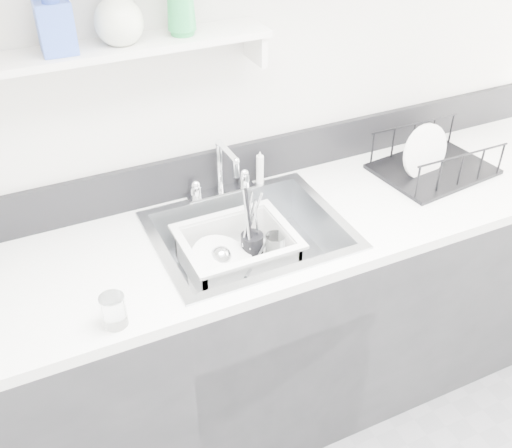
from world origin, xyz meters
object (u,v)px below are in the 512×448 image
counter_run (250,328)px  wash_tub (237,253)px  sink (250,252)px  dish_rack (436,154)px

counter_run → wash_tub: size_ratio=8.38×
sink → wash_tub: size_ratio=1.68×
counter_run → wash_tub: counter_run is taller
counter_run → wash_tub: (-0.04, 0.02, 0.37)m
counter_run → dish_rack: 0.97m
wash_tub → dish_rack: bearing=2.6°
sink → dish_rack: 0.83m
wash_tub → dish_rack: dish_rack is taller
sink → wash_tub: 0.04m
sink → dish_rack: dish_rack is taller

